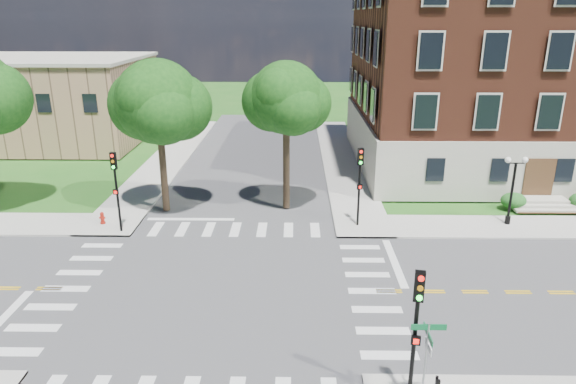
{
  "coord_description": "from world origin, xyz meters",
  "views": [
    {
      "loc": [
        3.59,
        -21.2,
        12.19
      ],
      "look_at": [
        3.2,
        4.93,
        3.2
      ],
      "focal_mm": 32.0,
      "sensor_mm": 36.0,
      "label": 1
    }
  ],
  "objects_px": {
    "traffic_signal_se": "(416,322)",
    "fire_hydrant": "(102,218)",
    "twin_lamp_west": "(513,186)",
    "traffic_signal_nw": "(116,182)",
    "street_sign_pole": "(427,349)",
    "traffic_signal_ne": "(360,177)"
  },
  "relations": [
    {
      "from": "street_sign_pole",
      "to": "fire_hydrant",
      "type": "relative_size",
      "value": 4.13
    },
    {
      "from": "street_sign_pole",
      "to": "fire_hydrant",
      "type": "height_order",
      "value": "street_sign_pole"
    },
    {
      "from": "traffic_signal_se",
      "to": "street_sign_pole",
      "type": "bearing_deg",
      "value": -28.83
    },
    {
      "from": "street_sign_pole",
      "to": "traffic_signal_nw",
      "type": "bearing_deg",
      "value": 135.46
    },
    {
      "from": "traffic_signal_se",
      "to": "traffic_signal_nw",
      "type": "height_order",
      "value": "same"
    },
    {
      "from": "traffic_signal_ne",
      "to": "twin_lamp_west",
      "type": "height_order",
      "value": "traffic_signal_ne"
    },
    {
      "from": "traffic_signal_se",
      "to": "traffic_signal_nw",
      "type": "bearing_deg",
      "value": 135.14
    },
    {
      "from": "street_sign_pole",
      "to": "fire_hydrant",
      "type": "bearing_deg",
      "value": 136.11
    },
    {
      "from": "twin_lamp_west",
      "to": "street_sign_pole",
      "type": "xyz_separation_m",
      "value": [
        -8.88,
        -15.7,
        -0.21
      ]
    },
    {
      "from": "traffic_signal_nw",
      "to": "twin_lamp_west",
      "type": "bearing_deg",
      "value": 3.62
    },
    {
      "from": "fire_hydrant",
      "to": "street_sign_pole",
      "type": "bearing_deg",
      "value": -43.89
    },
    {
      "from": "twin_lamp_west",
      "to": "street_sign_pole",
      "type": "height_order",
      "value": "twin_lamp_west"
    },
    {
      "from": "traffic_signal_ne",
      "to": "twin_lamp_west",
      "type": "relative_size",
      "value": 1.13
    },
    {
      "from": "twin_lamp_west",
      "to": "fire_hydrant",
      "type": "xyz_separation_m",
      "value": [
        -24.83,
        -0.36,
        -2.06
      ]
    },
    {
      "from": "traffic_signal_nw",
      "to": "twin_lamp_west",
      "type": "height_order",
      "value": "traffic_signal_nw"
    },
    {
      "from": "traffic_signal_ne",
      "to": "fire_hydrant",
      "type": "height_order",
      "value": "traffic_signal_ne"
    },
    {
      "from": "traffic_signal_nw",
      "to": "fire_hydrant",
      "type": "bearing_deg",
      "value": 143.17
    },
    {
      "from": "traffic_signal_se",
      "to": "fire_hydrant",
      "type": "height_order",
      "value": "traffic_signal_se"
    },
    {
      "from": "fire_hydrant",
      "to": "twin_lamp_west",
      "type": "bearing_deg",
      "value": 0.82
    },
    {
      "from": "traffic_signal_ne",
      "to": "twin_lamp_west",
      "type": "distance_m",
      "value": 9.25
    },
    {
      "from": "traffic_signal_se",
      "to": "traffic_signal_ne",
      "type": "height_order",
      "value": "same"
    },
    {
      "from": "traffic_signal_se",
      "to": "street_sign_pole",
      "type": "distance_m",
      "value": 0.97
    }
  ]
}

